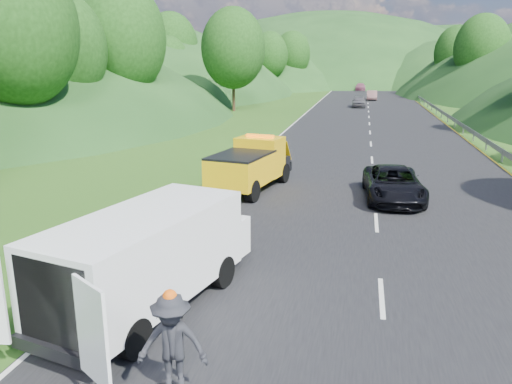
% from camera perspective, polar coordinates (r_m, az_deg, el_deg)
% --- Properties ---
extents(ground, '(320.00, 320.00, 0.00)m').
position_cam_1_polar(ground, '(14.80, 2.14, -7.54)').
color(ground, '#38661E').
rests_on(ground, ground).
extents(road_surface, '(14.00, 200.00, 0.02)m').
position_cam_1_polar(road_surface, '(53.80, 12.78, 8.35)').
color(road_surface, black).
rests_on(road_surface, ground).
extents(guardrail, '(0.06, 140.00, 1.52)m').
position_cam_1_polar(guardrail, '(66.72, 19.06, 9.07)').
color(guardrail, gray).
rests_on(guardrail, ground).
extents(tree_line_left, '(14.00, 140.00, 14.00)m').
position_cam_1_polar(tree_line_left, '(76.73, -4.25, 10.44)').
color(tree_line_left, '#28601C').
rests_on(tree_line_left, ground).
extents(hills_backdrop, '(201.00, 288.60, 44.00)m').
position_cam_1_polar(hills_backdrop, '(148.37, 13.89, 12.09)').
color(hills_backdrop, '#2D5B23').
rests_on(hills_backdrop, ground).
extents(tow_truck, '(3.00, 5.76, 2.36)m').
position_cam_1_polar(tow_truck, '(22.27, -0.56, 3.17)').
color(tow_truck, black).
rests_on(tow_truck, ground).
extents(white_van, '(4.29, 7.06, 2.34)m').
position_cam_1_polar(white_van, '(11.73, -12.04, -7.00)').
color(white_van, black).
rests_on(white_van, ground).
extents(woman, '(0.53, 0.64, 1.50)m').
position_cam_1_polar(woman, '(17.47, -9.33, -4.20)').
color(woman, silver).
rests_on(woman, ground).
extents(child, '(0.62, 0.63, 1.02)m').
position_cam_1_polar(child, '(14.00, -8.64, -9.05)').
color(child, tan).
rests_on(child, ground).
extents(suitcase, '(0.39, 0.23, 0.62)m').
position_cam_1_polar(suitcase, '(15.39, -12.74, -5.78)').
color(suitcase, '#625F4A').
rests_on(suitcase, ground).
extents(passing_suv, '(2.57, 5.01, 1.35)m').
position_cam_1_polar(passing_suv, '(21.59, 15.31, -0.87)').
color(passing_suv, black).
rests_on(passing_suv, ground).
extents(dist_car_a, '(1.68, 4.18, 1.42)m').
position_cam_1_polar(dist_car_a, '(65.36, 11.67, 9.46)').
color(dist_car_a, '#4A484D').
rests_on(dist_car_a, ground).
extents(dist_car_b, '(1.47, 4.22, 1.39)m').
position_cam_1_polar(dist_car_b, '(78.29, 13.08, 10.20)').
color(dist_car_b, brown).
rests_on(dist_car_b, ground).
extents(dist_car_c, '(2.00, 4.91, 1.42)m').
position_cam_1_polar(dist_car_c, '(104.04, 11.84, 11.28)').
color(dist_car_c, '#904864').
rests_on(dist_car_c, ground).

